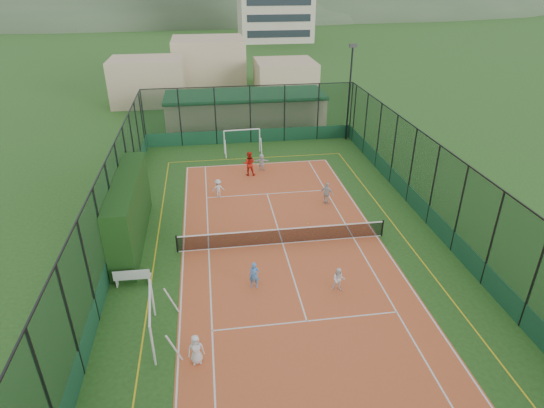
{
  "coord_description": "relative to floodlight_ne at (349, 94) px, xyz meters",
  "views": [
    {
      "loc": [
        -3.73,
        -21.27,
        13.65
      ],
      "look_at": [
        -0.22,
        2.58,
        1.2
      ],
      "focal_mm": 30.0,
      "sensor_mm": 36.0,
      "label": 1
    }
  ],
  "objects": [
    {
      "name": "child_near_right",
      "position": [
        -6.67,
        -21.08,
        -3.5
      ],
      "size": [
        0.7,
        0.61,
        1.23
      ],
      "primitive_type": "imported",
      "rotation": [
        0.0,
        0.0,
        -0.28
      ],
      "color": "white",
      "rests_on": "court_slab"
    },
    {
      "name": "futsal_goal_near",
      "position": [
        -15.07,
        -23.08,
        -3.15
      ],
      "size": [
        3.09,
        1.14,
        1.95
      ],
      "primitive_type": null,
      "rotation": [
        0.0,
        0.0,
        1.66
      ],
      "color": "white",
      "rests_on": "ground"
    },
    {
      "name": "floodlight_ne",
      "position": [
        0.0,
        0.0,
        0.0
      ],
      "size": [
        0.6,
        0.26,
        8.25
      ],
      "primitive_type": null,
      "color": "black",
      "rests_on": "ground"
    },
    {
      "name": "ground",
      "position": [
        -8.6,
        -16.6,
        -4.12
      ],
      "size": [
        300.0,
        300.0,
        0.0
      ],
      "primitive_type": "plane",
      "color": "#274D1A",
      "rests_on": "ground"
    },
    {
      "name": "hedge_left",
      "position": [
        -16.9,
        -14.85,
        -2.29
      ],
      "size": [
        1.26,
        8.4,
        3.68
      ],
      "primitive_type": "cube",
      "color": "black",
      "rests_on": "ground"
    },
    {
      "name": "court_slab",
      "position": [
        -8.6,
        -16.6,
        -4.12
      ],
      "size": [
        11.17,
        23.97,
        0.01
      ],
      "primitive_type": "cube",
      "color": "#CA4F2C",
      "rests_on": "ground"
    },
    {
      "name": "child_far_left",
      "position": [
        -11.9,
        -10.18,
        -3.47
      ],
      "size": [
        0.86,
        0.54,
        1.28
      ],
      "primitive_type": "imported",
      "rotation": [
        0.0,
        0.0,
        3.22
      ],
      "color": "silver",
      "rests_on": "court_slab"
    },
    {
      "name": "perimeter_fence",
      "position": [
        -8.6,
        -16.6,
        -1.62
      ],
      "size": [
        18.12,
        34.12,
        5.0
      ],
      "primitive_type": null,
      "color": "black",
      "rests_on": "ground"
    },
    {
      "name": "child_near_mid",
      "position": [
        -10.59,
        -20.25,
        -3.44
      ],
      "size": [
        0.54,
        0.4,
        1.35
      ],
      "primitive_type": "imported",
      "rotation": [
        0.0,
        0.0,
        -0.17
      ],
      "color": "#4985CF",
      "rests_on": "court_slab"
    },
    {
      "name": "distant_hills",
      "position": [
        -8.6,
        133.4,
        -4.12
      ],
      "size": [
        200.0,
        60.0,
        24.0
      ],
      "primitive_type": null,
      "color": "#384C33",
      "rests_on": "ground"
    },
    {
      "name": "tennis_net",
      "position": [
        -8.6,
        -16.6,
        -3.59
      ],
      "size": [
        11.67,
        0.12,
        1.06
      ],
      "primitive_type": null,
      "color": "black",
      "rests_on": "ground"
    },
    {
      "name": "white_bench",
      "position": [
        -16.4,
        -19.21,
        -3.64
      ],
      "size": [
        1.74,
        0.52,
        0.98
      ],
      "primitive_type": null,
      "rotation": [
        0.0,
        0.0,
        -0.02
      ],
      "color": "white",
      "rests_on": "ground"
    },
    {
      "name": "child_near_left",
      "position": [
        -13.34,
        -24.64,
        -3.46
      ],
      "size": [
        0.68,
        0.48,
        1.3
      ],
      "primitive_type": "imported",
      "rotation": [
        0.0,
        0.0,
        0.11
      ],
      "color": "white",
      "rests_on": "court_slab"
    },
    {
      "name": "futsal_goal_far",
      "position": [
        -9.57,
        -2.02,
        -3.14
      ],
      "size": [
        3.1,
        1.04,
        1.97
      ],
      "primitive_type": null,
      "rotation": [
        0.0,
        0.0,
        0.05
      ],
      "color": "white",
      "rests_on": "ground"
    },
    {
      "name": "tennis_balls",
      "position": [
        -7.81,
        -15.27,
        -4.08
      ],
      "size": [
        4.53,
        1.26,
        0.07
      ],
      "color": "#CCE033",
      "rests_on": "court_slab"
    },
    {
      "name": "clubhouse",
      "position": [
        -8.6,
        5.4,
        -2.55
      ],
      "size": [
        15.2,
        7.2,
        3.15
      ],
      "primitive_type": null,
      "color": "tan",
      "rests_on": "ground"
    },
    {
      "name": "child_far_right",
      "position": [
        -4.96,
        -12.19,
        -3.37
      ],
      "size": [
        0.93,
        0.76,
        1.48
      ],
      "primitive_type": "imported",
      "rotation": [
        0.0,
        0.0,
        2.59
      ],
      "color": "silver",
      "rests_on": "court_slab"
    },
    {
      "name": "coach",
      "position": [
        -9.48,
        -6.8,
        -3.19
      ],
      "size": [
        0.97,
        0.79,
        1.84
      ],
      "primitive_type": "imported",
      "rotation": [
        0.0,
        0.0,
        3.03
      ],
      "color": "red",
      "rests_on": "court_slab"
    },
    {
      "name": "child_far_back",
      "position": [
        -8.44,
        -5.97,
        -3.47
      ],
      "size": [
        1.23,
        0.51,
        1.29
      ],
      "primitive_type": "imported",
      "rotation": [
        0.0,
        0.0,
        3.03
      ],
      "color": "silver",
      "rests_on": "court_slab"
    }
  ]
}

